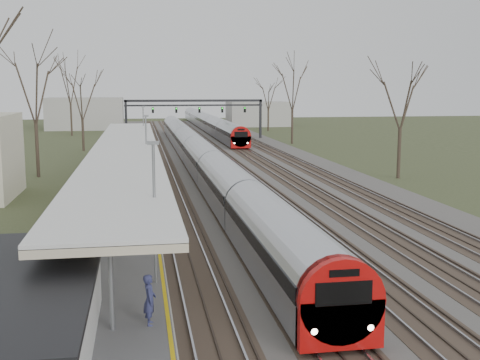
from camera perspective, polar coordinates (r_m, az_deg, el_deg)
name	(u,v)px	position (r m, az deg, el deg)	size (l,w,h in m)	color
track_bed	(221,163)	(62.75, -1.77, 1.61)	(24.00, 160.00, 0.22)	#474442
platform	(128,189)	(44.81, -10.56, -0.86)	(3.50, 69.00, 1.00)	#9E9B93
canopy	(126,149)	(39.88, -10.80, 2.93)	(4.10, 50.00, 3.11)	slate
signal_gantry	(195,107)	(92.11, -4.33, 6.90)	(21.00, 0.59, 6.08)	black
tree_west_far	(34,86)	(55.40, -18.96, 8.45)	(5.50, 5.50, 11.33)	#2D231C
tree_east_far	(401,94)	(53.50, 15.05, 7.84)	(5.00, 5.00, 10.30)	#2D231C
train_near	(196,151)	(61.27, -4.21, 2.75)	(2.62, 90.21, 3.05)	#A8AAB2
train_far	(207,122)	(112.64, -3.11, 5.50)	(2.62, 75.21, 3.05)	#A8AAB2
passenger	(150,300)	(17.99, -8.56, -11.18)	(0.56, 0.37, 1.53)	navy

